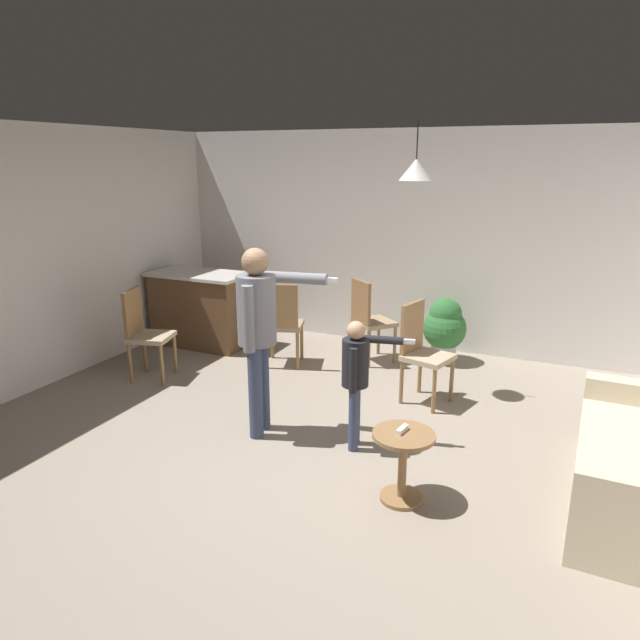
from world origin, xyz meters
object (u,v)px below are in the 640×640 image
object	(u,v)px
dining_chair_near_wall	(369,318)
dining_chair_spare	(144,331)
person_adult	(259,322)
potted_plant_corner	(445,327)
dining_chair_by_counter	(283,321)
person_child	(357,371)
dining_chair_centre_back	(422,349)
spare_remote_on_table	(402,430)
side_table_by_couch	(403,458)
kitchen_counter	(201,309)

from	to	relation	value
dining_chair_near_wall	dining_chair_spare	world-z (taller)	same
person_adult	potted_plant_corner	bearing A→B (deg)	147.52
person_adult	dining_chair_spare	size ratio (longest dim) A/B	1.65
person_adult	dining_chair_spare	xyz separation A→B (m)	(-1.81, 0.63, -0.48)
potted_plant_corner	dining_chair_by_counter	bearing A→B (deg)	-151.30
person_child	dining_chair_spare	xyz separation A→B (m)	(-2.66, 0.54, -0.14)
dining_chair_centre_back	person_child	bearing A→B (deg)	3.40
person_adult	spare_remote_on_table	bearing A→B (deg)	61.79
person_child	dining_chair_near_wall	bearing A→B (deg)	-176.13
person_adult	dining_chair_centre_back	xyz separation A→B (m)	(1.10, 1.26, -0.48)
side_table_by_couch	dining_chair_by_counter	size ratio (longest dim) A/B	0.52
dining_chair_by_counter	potted_plant_corner	bearing A→B (deg)	10.54
kitchen_counter	potted_plant_corner	world-z (taller)	kitchen_counter
dining_chair_near_wall	dining_chair_centre_back	xyz separation A→B (m)	(0.85, -0.87, 0.00)
dining_chair_near_wall	spare_remote_on_table	bearing A→B (deg)	-26.78
dining_chair_by_counter	spare_remote_on_table	xyz separation A→B (m)	(2.02, -2.07, -0.01)
person_child	dining_chair_centre_back	xyz separation A→B (m)	(0.25, 1.16, -0.14)
person_child	kitchen_counter	bearing A→B (deg)	-135.06
potted_plant_corner	side_table_by_couch	bearing A→B (deg)	-83.14
dining_chair_by_counter	dining_chair_centre_back	xyz separation A→B (m)	(1.71, -0.33, 0.00)
kitchen_counter	potted_plant_corner	distance (m)	3.09
potted_plant_corner	dining_chair_near_wall	bearing A→B (deg)	-155.50
kitchen_counter	person_adult	bearing A→B (deg)	-43.76
person_adult	dining_chair_near_wall	bearing A→B (deg)	163.95
person_adult	spare_remote_on_table	size ratio (longest dim) A/B	12.70
dining_chair_centre_back	dining_chair_by_counter	bearing A→B (deg)	-85.47
spare_remote_on_table	dining_chair_by_counter	bearing A→B (deg)	134.31
side_table_by_couch	dining_chair_by_counter	bearing A→B (deg)	134.32
person_child	dining_chair_by_counter	xyz separation A→B (m)	(-1.46, 1.49, -0.14)
dining_chair_near_wall	person_child	bearing A→B (deg)	-34.23
side_table_by_couch	kitchen_counter	bearing A→B (deg)	144.96
person_adult	potted_plant_corner	distance (m)	2.78
dining_chair_spare	spare_remote_on_table	size ratio (longest dim) A/B	7.69
person_child	dining_chair_centre_back	bearing A→B (deg)	155.34
dining_chair_by_counter	dining_chair_centre_back	distance (m)	1.74
person_adult	dining_chair_by_counter	bearing A→B (deg)	-168.42
kitchen_counter	spare_remote_on_table	distance (m)	4.11
kitchen_counter	side_table_by_couch	distance (m)	4.14
kitchen_counter	dining_chair_near_wall	world-z (taller)	dining_chair_near_wall
dining_chair_spare	potted_plant_corner	bearing A→B (deg)	107.47
kitchen_counter	dining_chair_spare	distance (m)	1.25
dining_chair_spare	potted_plant_corner	distance (m)	3.43
person_adult	dining_chair_near_wall	world-z (taller)	person_adult
person_child	person_adult	bearing A→B (deg)	-96.57
dining_chair_spare	potted_plant_corner	xyz separation A→B (m)	(2.88, 1.87, -0.12)
dining_chair_near_wall	potted_plant_corner	size ratio (longest dim) A/B	1.29
kitchen_counter	dining_chair_centre_back	bearing A→B (deg)	-11.46
person_child	dining_chair_spare	bearing A→B (deg)	-114.18
dining_chair_centre_back	spare_remote_on_table	world-z (taller)	dining_chair_centre_back
dining_chair_near_wall	dining_chair_centre_back	size ratio (longest dim) A/B	1.00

